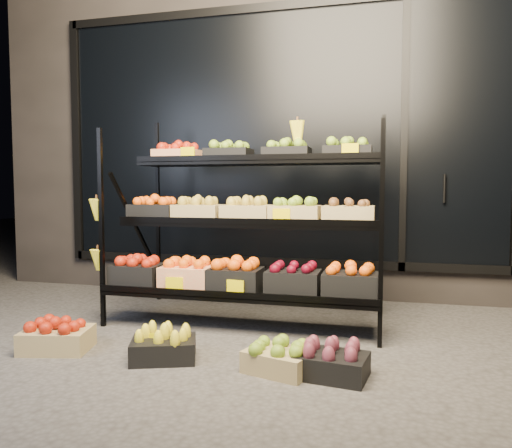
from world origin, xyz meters
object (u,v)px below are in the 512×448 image
(floor_crate_left, at_px, (57,336))
(floor_crate_midleft, at_px, (164,345))
(display_rack, at_px, (245,222))
(floor_crate_midright, at_px, (279,357))

(floor_crate_left, bearing_deg, floor_crate_midleft, -12.70)
(display_rack, height_order, floor_crate_left, display_rack)
(display_rack, bearing_deg, floor_crate_midright, -64.38)
(display_rack, bearing_deg, floor_crate_left, -134.24)
(display_rack, relative_size, floor_crate_left, 4.64)
(display_rack, bearing_deg, floor_crate_midleft, -103.17)
(floor_crate_midright, bearing_deg, floor_crate_left, -163.40)
(floor_crate_left, bearing_deg, floor_crate_midright, -13.56)
(display_rack, relative_size, floor_crate_midleft, 4.75)
(floor_crate_left, xyz_separation_m, floor_crate_midleft, (0.75, 0.00, -0.00))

